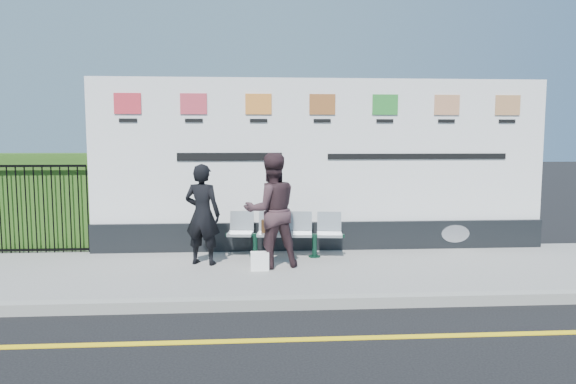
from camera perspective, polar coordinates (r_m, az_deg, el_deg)
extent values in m
plane|color=black|center=(5.56, 3.70, -16.02)|extent=(80.00, 80.00, 0.00)
cube|color=gray|center=(7.91, 1.31, -8.86)|extent=(14.00, 3.00, 0.12)
cube|color=gray|center=(6.47, 2.52, -12.15)|extent=(14.00, 0.18, 0.14)
cube|color=yellow|center=(5.56, 3.70, -15.98)|extent=(14.00, 0.10, 0.01)
cube|color=black|center=(9.20, 3.67, -4.78)|extent=(8.00, 0.30, 0.50)
cube|color=white|center=(9.04, 3.73, 4.60)|extent=(8.00, 0.14, 2.50)
cube|color=#2D5419|center=(10.24, -26.11, -0.89)|extent=(2.35, 0.70, 1.70)
imported|color=black|center=(8.09, -9.48, -2.46)|extent=(0.66, 0.54, 1.58)
imported|color=#382429|center=(7.81, -1.87, -2.06)|extent=(0.99, 0.86, 1.74)
cube|color=black|center=(8.54, -2.03, -3.80)|extent=(0.29, 0.15, 0.22)
cube|color=white|center=(7.75, -3.14, -7.67)|extent=(0.27, 0.16, 0.27)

